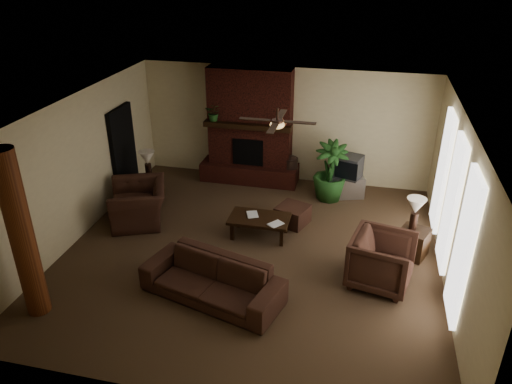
% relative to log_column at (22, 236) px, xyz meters
% --- Properties ---
extents(room_shell, '(7.00, 7.00, 7.00)m').
position_rel_log_column_xyz_m(room_shell, '(2.95, 2.40, 0.00)').
color(room_shell, brown).
rests_on(room_shell, ground).
extents(fireplace, '(2.40, 0.70, 2.80)m').
position_rel_log_column_xyz_m(fireplace, '(2.15, 5.62, -0.24)').
color(fireplace, '#4A1B13').
rests_on(fireplace, ground).
extents(windows, '(0.08, 3.65, 2.35)m').
position_rel_log_column_xyz_m(windows, '(6.40, 2.60, -0.05)').
color(windows, white).
rests_on(windows, ground).
extents(log_column, '(0.36, 0.36, 2.80)m').
position_rel_log_column_xyz_m(log_column, '(0.00, 0.00, 0.00)').
color(log_column, brown).
rests_on(log_column, ground).
extents(doorway, '(0.10, 1.00, 2.10)m').
position_rel_log_column_xyz_m(doorway, '(-0.49, 4.20, -0.35)').
color(doorway, black).
rests_on(doorway, ground).
extents(ceiling_fan, '(1.35, 1.35, 0.37)m').
position_rel_log_column_xyz_m(ceiling_fan, '(3.35, 2.70, 1.13)').
color(ceiling_fan, '#311E15').
rests_on(ceiling_fan, ceiling).
extents(sofa, '(2.46, 1.31, 0.92)m').
position_rel_log_column_xyz_m(sofa, '(2.64, 0.95, -0.94)').
color(sofa, '#3D241A').
rests_on(sofa, ground).
extents(armchair_left, '(1.27, 1.50, 1.12)m').
position_rel_log_column_xyz_m(armchair_left, '(0.35, 3.05, -0.84)').
color(armchair_left, '#3D241A').
rests_on(armchair_left, ground).
extents(armchair_right, '(1.13, 1.18, 1.03)m').
position_rel_log_column_xyz_m(armchair_right, '(5.35, 1.95, -0.88)').
color(armchair_right, '#3D241A').
rests_on(armchair_right, ground).
extents(coffee_table, '(1.20, 0.70, 0.43)m').
position_rel_log_column_xyz_m(coffee_table, '(2.97, 3.01, -1.03)').
color(coffee_table, black).
rests_on(coffee_table, ground).
extents(ottoman, '(0.77, 0.77, 0.40)m').
position_rel_log_column_xyz_m(ottoman, '(3.54, 3.68, -1.20)').
color(ottoman, '#3D241A').
rests_on(ottoman, ground).
extents(tv_stand, '(0.96, 0.74, 0.50)m').
position_rel_log_column_xyz_m(tv_stand, '(4.52, 5.24, -1.15)').
color(tv_stand, silver).
rests_on(tv_stand, ground).
extents(tv, '(0.77, 0.69, 0.52)m').
position_rel_log_column_xyz_m(tv, '(4.53, 5.22, -0.64)').
color(tv, '#38383B').
rests_on(tv, tv_stand).
extents(floor_vase, '(0.34, 0.34, 0.77)m').
position_rel_log_column_xyz_m(floor_vase, '(3.18, 5.55, -0.97)').
color(floor_vase, black).
rests_on(floor_vase, ground).
extents(floor_plant, '(1.16, 1.55, 0.77)m').
position_rel_log_column_xyz_m(floor_plant, '(4.18, 5.00, -1.01)').
color(floor_plant, '#255120').
rests_on(floor_plant, ground).
extents(side_table_left, '(0.51, 0.51, 0.55)m').
position_rel_log_column_xyz_m(side_table_left, '(0.16, 4.00, -1.12)').
color(side_table_left, black).
rests_on(side_table_left, ground).
extents(lamp_left, '(0.43, 0.43, 0.65)m').
position_rel_log_column_xyz_m(lamp_left, '(0.17, 4.02, -0.40)').
color(lamp_left, '#311E15').
rests_on(lamp_left, side_table_left).
extents(side_table_right, '(0.66, 0.66, 0.55)m').
position_rel_log_column_xyz_m(side_table_right, '(5.94, 2.99, -1.12)').
color(side_table_right, black).
rests_on(side_table_right, ground).
extents(lamp_right, '(0.37, 0.37, 0.65)m').
position_rel_log_column_xyz_m(lamp_right, '(5.89, 3.00, -0.40)').
color(lamp_right, '#311E15').
rests_on(lamp_right, side_table_right).
extents(mantel_plant, '(0.38, 0.42, 0.33)m').
position_rel_log_column_xyz_m(mantel_plant, '(1.34, 5.37, 0.32)').
color(mantel_plant, '#255120').
rests_on(mantel_plant, fireplace).
extents(mantel_vase, '(0.24, 0.25, 0.22)m').
position_rel_log_column_xyz_m(mantel_vase, '(2.98, 5.32, 0.27)').
color(mantel_vase, brown).
rests_on(mantel_vase, fireplace).
extents(book_a, '(0.21, 0.10, 0.29)m').
position_rel_log_column_xyz_m(book_a, '(2.71, 3.03, -0.83)').
color(book_a, '#999999').
rests_on(book_a, coffee_table).
extents(book_b, '(0.18, 0.15, 0.29)m').
position_rel_log_column_xyz_m(book_b, '(3.26, 2.88, -0.82)').
color(book_b, '#999999').
rests_on(book_b, coffee_table).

